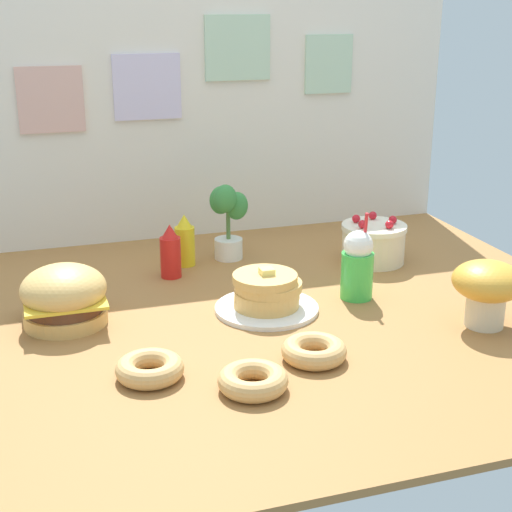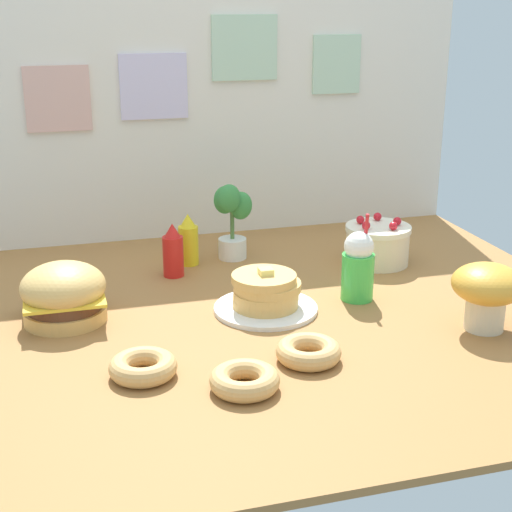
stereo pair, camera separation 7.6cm
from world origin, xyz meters
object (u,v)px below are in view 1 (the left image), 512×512
at_px(ketchup_bottle, 170,253).
at_px(donut_chocolate, 253,380).
at_px(cream_soda_cup, 357,265).
at_px(pancake_stack, 267,295).
at_px(donut_pink_glaze, 150,368).
at_px(potted_plant, 228,218).
at_px(burger, 64,297).
at_px(layer_cake, 373,243).
at_px(donut_vanilla, 314,350).
at_px(mushroom_stool, 487,287).
at_px(mustard_bottle, 185,242).

distance_m(ketchup_bottle, donut_chocolate, 0.82).
bearing_deg(cream_soda_cup, pancake_stack, -177.65).
height_order(cream_soda_cup, donut_pink_glaze, cream_soda_cup).
xyz_separation_m(donut_pink_glaze, potted_plant, (0.43, 0.81, 0.12)).
height_order(burger, layer_cake, burger).
bearing_deg(ketchup_bottle, donut_pink_glaze, -105.95).
height_order(donut_pink_glaze, donut_chocolate, same).
distance_m(layer_cake, ketchup_bottle, 0.71).
xyz_separation_m(layer_cake, cream_soda_cup, (-0.20, -0.29, 0.04)).
relative_size(pancake_stack, ketchup_bottle, 1.70).
height_order(layer_cake, donut_vanilla, layer_cake).
relative_size(burger, mushroom_stool, 1.21).
distance_m(donut_chocolate, potted_plant, 0.97).
bearing_deg(mustard_bottle, burger, -138.47).
bearing_deg(pancake_stack, layer_cake, 31.30).
distance_m(cream_soda_cup, donut_chocolate, 0.67).
relative_size(donut_vanilla, mushroom_stool, 0.85).
distance_m(mustard_bottle, mushroom_stool, 1.03).
relative_size(potted_plant, mushroom_stool, 1.39).
height_order(donut_pink_glaze, mushroom_stool, mushroom_stool).
bearing_deg(mustard_bottle, layer_cake, -15.05).
xyz_separation_m(potted_plant, mushroom_stool, (0.53, -0.79, -0.03)).
bearing_deg(potted_plant, layer_cake, -22.09).
height_order(cream_soda_cup, donut_vanilla, cream_soda_cup).
xyz_separation_m(pancake_stack, potted_plant, (0.02, 0.49, 0.10)).
relative_size(pancake_stack, donut_pink_glaze, 1.83).
xyz_separation_m(cream_soda_cup, donut_vanilla, (-0.29, -0.36, -0.08)).
xyz_separation_m(layer_cake, donut_pink_glaze, (-0.90, -0.61, -0.04)).
bearing_deg(mushroom_stool, ketchup_bottle, 139.01).
distance_m(burger, ketchup_bottle, 0.46).
height_order(pancake_stack, potted_plant, potted_plant).
bearing_deg(layer_cake, burger, -168.64).
distance_m(burger, mushroom_stool, 1.19).
height_order(layer_cake, cream_soda_cup, cream_soda_cup).
bearing_deg(layer_cake, ketchup_bottle, 174.40).
distance_m(layer_cake, donut_vanilla, 0.81).
bearing_deg(potted_plant, burger, -145.71).
height_order(ketchup_bottle, donut_chocolate, ketchup_bottle).
distance_m(ketchup_bottle, mustard_bottle, 0.12).
relative_size(ketchup_bottle, donut_vanilla, 1.08).
relative_size(donut_pink_glaze, potted_plant, 0.61).
height_order(cream_soda_cup, potted_plant, potted_plant).
distance_m(mustard_bottle, cream_soda_cup, 0.63).
bearing_deg(donut_pink_glaze, burger, 112.90).
distance_m(mustard_bottle, potted_plant, 0.18).
bearing_deg(mushroom_stool, cream_soda_cup, 129.90).
bearing_deg(layer_cake, cream_soda_cup, -124.44).
bearing_deg(mushroom_stool, mustard_bottle, 132.14).
bearing_deg(layer_cake, mustard_bottle, 164.95).
bearing_deg(burger, mustard_bottle, 41.53).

